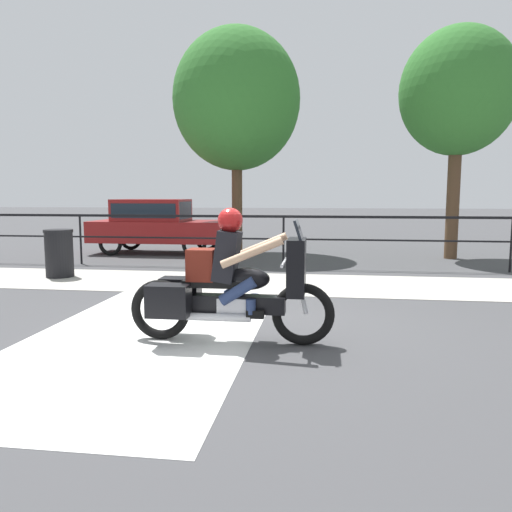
% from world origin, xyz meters
% --- Properties ---
extents(ground_plane, '(120.00, 120.00, 0.00)m').
position_xyz_m(ground_plane, '(0.00, 0.00, 0.00)').
color(ground_plane, '#424244').
extents(sidewalk_band, '(44.00, 2.40, 0.01)m').
position_xyz_m(sidewalk_band, '(0.00, 3.40, 0.01)').
color(sidewalk_band, '#B7B2A8').
rests_on(sidewalk_band, ground).
extents(crosswalk_band, '(2.73, 6.00, 0.01)m').
position_xyz_m(crosswalk_band, '(-1.23, -0.20, 0.00)').
color(crosswalk_band, silver).
rests_on(crosswalk_band, ground).
extents(fence_railing, '(36.00, 0.05, 1.25)m').
position_xyz_m(fence_railing, '(0.00, 5.57, 0.98)').
color(fence_railing, black).
rests_on(fence_railing, ground).
extents(motorcycle, '(2.43, 0.76, 1.58)m').
position_xyz_m(motorcycle, '(-0.14, -0.55, 0.69)').
color(motorcycle, black).
rests_on(motorcycle, ground).
extents(parked_car, '(3.97, 1.65, 1.60)m').
position_xyz_m(parked_car, '(-3.97, 8.06, 0.91)').
color(parked_car, maroon).
rests_on(parked_car, ground).
extents(trash_bin, '(0.60, 0.60, 1.01)m').
position_xyz_m(trash_bin, '(-4.56, 3.57, 0.51)').
color(trash_bin, black).
rests_on(trash_bin, ground).
extents(tree_behind_sign, '(3.03, 3.03, 6.10)m').
position_xyz_m(tree_behind_sign, '(4.39, 7.95, 4.40)').
color(tree_behind_sign, brown).
rests_on(tree_behind_sign, ground).
extents(tree_behind_car, '(3.65, 3.65, 6.45)m').
position_xyz_m(tree_behind_car, '(-1.60, 8.38, 4.43)').
color(tree_behind_car, brown).
rests_on(tree_behind_car, ground).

